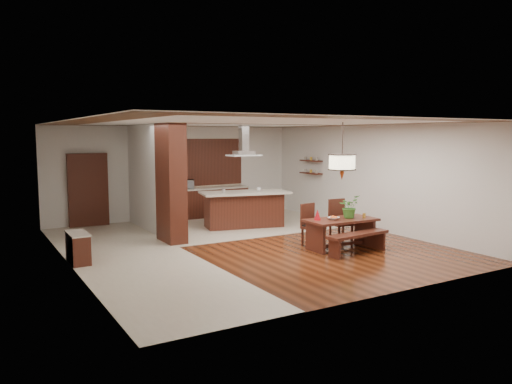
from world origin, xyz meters
TOP-DOWN VIEW (x-y plane):
  - room_shell at (0.00, 0.00)m, footprint 9.00×9.04m
  - tile_hallway at (-2.75, 0.00)m, footprint 2.50×9.00m
  - tile_kitchen at (1.25, 2.50)m, footprint 5.50×4.00m
  - soffit_band at (0.00, 0.00)m, footprint 8.00×9.00m
  - partition_pier at (-1.40, 1.20)m, footprint 0.45×1.00m
  - partition_stub at (-1.40, 3.30)m, footprint 0.18×2.40m
  - hallway_console at (-3.81, 0.20)m, footprint 0.37×0.88m
  - hallway_doorway at (-2.70, 4.40)m, footprint 1.10×0.20m
  - rear_counter at (1.00, 4.20)m, footprint 2.60×0.62m
  - kitchen_window at (1.00, 4.46)m, footprint 2.60×0.08m
  - shelf_lower at (3.87, 2.60)m, footprint 0.26×0.90m
  - shelf_upper at (3.87, 2.60)m, footprint 0.26×0.90m
  - dining_table at (1.70, -1.49)m, footprint 1.68×0.87m
  - dining_bench at (1.69, -2.09)m, footprint 1.68×0.54m
  - dining_chair_left at (1.30, -0.97)m, footprint 0.50×0.50m
  - dining_chair_right at (2.13, -0.99)m, footprint 0.50×0.50m
  - pendant_lantern at (1.70, -1.49)m, footprint 0.64×0.64m
  - foliage_plant at (1.95, -1.48)m, footprint 0.60×0.56m
  - fruit_bowl at (1.47, -1.50)m, footprint 0.33×0.33m
  - napkin_cone at (1.13, -1.34)m, footprint 0.17×0.17m
  - gold_ornament at (2.27, -1.64)m, footprint 0.10×0.10m
  - kitchen_island at (1.09, 2.01)m, footprint 2.65×1.59m
  - range_hood at (1.09, 2.02)m, footprint 0.90×0.55m
  - island_cup at (1.51, 1.90)m, footprint 0.18×0.18m
  - microwave at (0.22, 4.19)m, footprint 0.59×0.49m

SIDE VIEW (x-z plane):
  - tile_hallway at x=-2.75m, z-range 0.00..0.01m
  - tile_kitchen at x=1.25m, z-range 0.00..0.01m
  - dining_bench at x=1.69m, z-range 0.00..0.46m
  - hallway_console at x=-3.81m, z-range 0.00..0.63m
  - rear_counter at x=1.00m, z-range 0.00..0.95m
  - dining_chair_left at x=1.30m, z-range 0.00..1.00m
  - dining_table at x=1.70m, z-range 0.16..0.85m
  - kitchen_island at x=1.09m, z-range 0.01..1.04m
  - dining_chair_right at x=2.13m, z-range 0.00..1.05m
  - fruit_bowl at x=1.47m, z-range 0.69..0.75m
  - gold_ornament at x=2.27m, z-range 0.69..0.80m
  - napkin_cone at x=1.13m, z-range 0.69..0.94m
  - foliage_plant at x=1.95m, z-range 0.69..1.22m
  - hallway_doorway at x=-2.70m, z-range 0.00..2.10m
  - island_cup at x=1.51m, z-range 1.02..1.13m
  - microwave at x=0.22m, z-range 0.95..1.23m
  - shelf_lower at x=3.87m, z-range 1.38..1.42m
  - partition_pier at x=-1.40m, z-range 0.00..2.90m
  - partition_stub at x=-1.40m, z-range 0.00..2.90m
  - kitchen_window at x=1.00m, z-range 1.00..2.50m
  - shelf_upper at x=3.87m, z-range 1.78..1.82m
  - room_shell at x=0.00m, z-range 0.60..3.52m
  - pendant_lantern at x=1.70m, z-range 1.59..2.90m
  - range_hood at x=1.09m, z-range 2.03..2.90m
  - soffit_band at x=0.00m, z-range 2.88..2.89m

